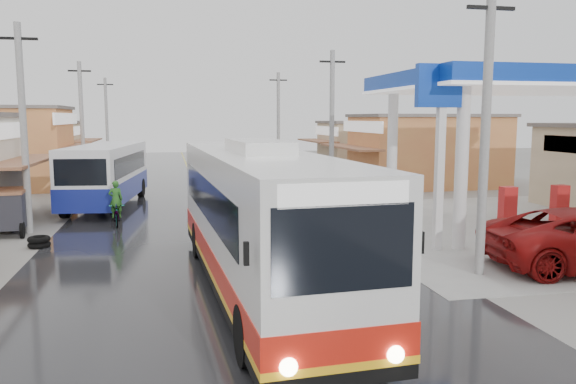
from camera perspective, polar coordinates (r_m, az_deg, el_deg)
name	(u,v)px	position (r m, az deg, el deg)	size (l,w,h in m)	color
ground	(235,290)	(14.91, -5.37, -9.90)	(120.00, 120.00, 0.00)	slate
road	(202,204)	(29.52, -8.76, -1.21)	(12.00, 90.00, 0.02)	black
centre_line	(202,204)	(29.51, -8.76, -1.18)	(0.15, 90.00, 0.01)	#D8CC4C
shopfronts_right	(494,204)	(31.28, 20.20, -1.11)	(11.00, 44.00, 4.80)	beige
utility_poles_left	(63,206)	(30.94, -21.93, -1.29)	(1.60, 50.00, 8.00)	gray
utility_poles_right	(331,200)	(30.70, 4.39, -0.82)	(1.60, 36.00, 8.00)	gray
coach_bus	(258,219)	(14.43, -3.04, -2.80)	(3.39, 12.56, 3.89)	silver
second_bus	(106,174)	(29.64, -17.97, 1.77)	(3.62, 9.55, 3.09)	silver
cyclist	(117,211)	(24.38, -17.03, -1.84)	(0.82, 1.83, 1.90)	black
tricycle_near	(7,209)	(24.03, -26.66, -1.55)	(1.68, 2.28, 1.74)	#26262D
tyre_stack	(39,242)	(21.32, -23.97, -4.65)	(0.76, 0.76, 0.39)	black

